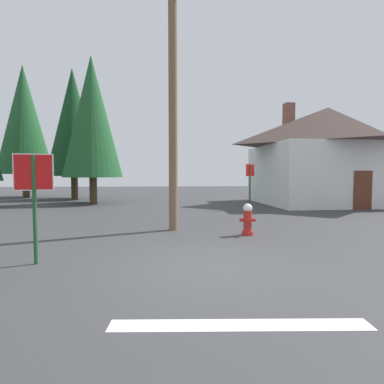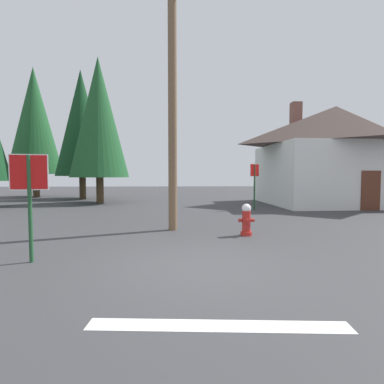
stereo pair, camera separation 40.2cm
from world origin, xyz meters
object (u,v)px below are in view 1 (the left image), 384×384
utility_pole (173,95)px  pine_tree_mid_left (73,123)px  pine_tree_short_left (92,117)px  fire_hydrant (248,220)px  stop_sign_far (250,178)px  stop_sign_near (34,186)px  pine_tree_far_center (24,120)px  house (327,154)px

utility_pole → pine_tree_mid_left: size_ratio=0.88×
pine_tree_mid_left → pine_tree_short_left: bearing=-58.4°
fire_hydrant → stop_sign_far: stop_sign_far is taller
stop_sign_near → utility_pole: (2.86, 3.51, 2.75)m
stop_sign_near → pine_tree_far_center: bearing=114.3°
fire_hydrant → pine_tree_far_center: bearing=129.9°
fire_hydrant → house: bearing=50.9°
utility_pole → house: (9.71, 8.25, -1.26)m
stop_sign_near → stop_sign_far: (6.92, 8.95, 0.07)m
utility_pole → pine_tree_mid_left: bearing=118.0°
house → utility_pole: bearing=-139.7°
pine_tree_mid_left → pine_tree_short_left: pine_tree_mid_left is taller
stop_sign_far → pine_tree_short_left: pine_tree_short_left is taller
pine_tree_mid_left → pine_tree_far_center: size_ratio=0.92×
utility_pole → pine_tree_short_left: size_ratio=0.92×
fire_hydrant → pine_tree_short_left: (-6.94, 10.50, 4.88)m
pine_tree_mid_left → pine_tree_far_center: (-4.29, 2.00, 0.48)m
utility_pole → stop_sign_far: size_ratio=3.54×
fire_hydrant → pine_tree_short_left: pine_tree_short_left is taller
utility_pole → pine_tree_mid_left: 14.79m
stop_sign_near → pine_tree_far_center: (-8.35, 18.52, 4.46)m
stop_sign_far → utility_pole: bearing=-126.8°
utility_pole → stop_sign_far: utility_pole is taller
utility_pole → house: utility_pole is taller
stop_sign_near → stop_sign_far: size_ratio=0.95×
stop_sign_near → house: 17.27m
pine_tree_short_left → pine_tree_far_center: pine_tree_far_center is taller
utility_pole → stop_sign_far: bearing=53.2°
utility_pole → pine_tree_far_center: 18.81m
stop_sign_far → fire_hydrant: bearing=-106.3°
utility_pole → pine_tree_short_left: bearing=116.6°
stop_sign_near → utility_pole: size_ratio=0.27×
stop_sign_near → house: bearing=43.1°
house → pine_tree_mid_left: 17.48m
stop_sign_far → pine_tree_far_center: 18.56m
fire_hydrant → house: house is taller
stop_sign_far → house: house is taller
house → pine_tree_far_center: 22.18m
fire_hydrant → stop_sign_near: bearing=-153.6°
pine_tree_mid_left → fire_hydrant: bearing=-57.0°
fire_hydrant → pine_tree_short_left: size_ratio=0.10×
pine_tree_mid_left → house: bearing=-16.0°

